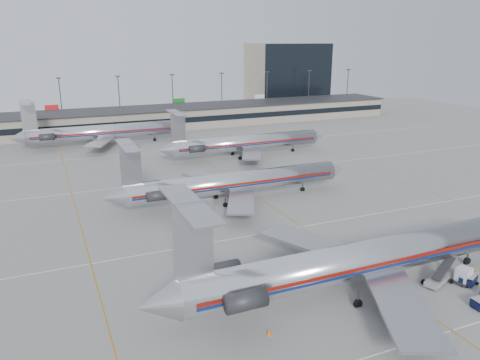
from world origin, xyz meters
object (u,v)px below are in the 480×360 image
tug_center (389,304)px  uld_container (464,276)px  jet_second_row (231,182)px  belt_loader (439,278)px  jet_foreground (362,259)px

tug_center → uld_container: 11.59m
jet_second_row → tug_center: (1.95, -37.56, -2.60)m
uld_container → belt_loader: bearing=142.4°
tug_center → belt_loader: 9.20m
tug_center → jet_foreground: bearing=100.5°
uld_container → belt_loader: belt_loader is taller
jet_second_row → tug_center: jet_second_row is taller
jet_foreground → jet_second_row: (-1.73, 33.14, -0.48)m
jet_foreground → jet_second_row: bearing=93.0°
tug_center → belt_loader: belt_loader is taller
jet_foreground → uld_container: (11.77, -3.34, -2.86)m
jet_foreground → uld_container: 12.56m
uld_container → belt_loader: (-2.59, 1.08, -0.29)m
uld_container → jet_second_row: bearing=95.2°
jet_second_row → jet_foreground: bearing=-87.0°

